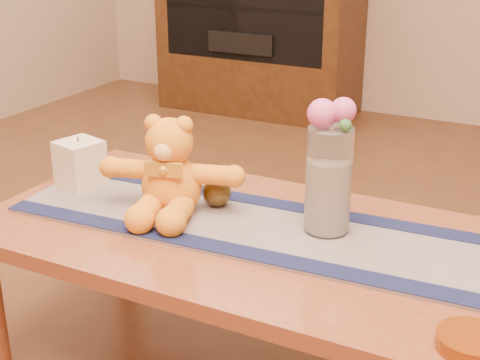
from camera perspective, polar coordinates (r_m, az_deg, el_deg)
The scene contains 21 objects.
coffee_table_top at distance 1.70m, azimuth 1.50°, elevation -5.00°, with size 1.40×0.70×0.04m, color brown.
table_leg_bl at distance 2.32m, azimuth -9.69°, elevation -3.84°, with size 0.07×0.07×0.41m, color brown.
persian_runner at distance 1.72m, azimuth 0.31°, elevation -3.70°, with size 1.20×0.35×0.01m, color #181945.
runner_border_near at distance 1.60m, azimuth -1.81°, elevation -5.55°, with size 1.20×0.06×0.00m, color #121737.
runner_border_far at distance 1.84m, azimuth 2.15°, elevation -1.81°, with size 1.20×0.06×0.00m, color #121737.
teddy_bear at distance 1.76m, azimuth -5.76°, elevation 1.14°, with size 0.36×0.29×0.24m, color orange, non-canonical shape.
pillar_candle at distance 1.98m, azimuth -13.13°, elevation 1.33°, with size 0.11×0.11×0.13m, color beige.
candle_wick at distance 1.96m, azimuth -13.31°, elevation 3.31°, with size 0.00×0.00×0.01m, color black.
glass_vase at distance 1.64m, azimuth 7.37°, elevation -0.05°, with size 0.11×0.11×0.26m, color silver.
potpourri_fill at distance 1.66m, azimuth 7.30°, elevation -1.30°, with size 0.09×0.09×0.18m, color beige.
rose_left at distance 1.59m, azimuth 6.84°, elevation 5.50°, with size 0.07×0.07×0.07m, color #DB4D87.
rose_right at distance 1.59m, azimuth 8.58°, elevation 5.75°, with size 0.06×0.06×0.06m, color #DB4D87.
blue_flower_back at distance 1.62m, azimuth 8.40°, elevation 5.49°, with size 0.04×0.04×0.04m, color #4E68AA.
blue_flower_side at distance 1.62m, azimuth 6.87°, elevation 5.29°, with size 0.04×0.04×0.04m, color #4E68AA.
leaf_sprig at distance 1.57m, azimuth 8.74°, elevation 4.51°, with size 0.03×0.03×0.03m, color #33662D.
bronze_ball at distance 1.81m, azimuth -1.93°, elevation -1.03°, with size 0.08×0.08×0.08m, color #4F3C1A.
amber_dish at distance 1.33m, azimuth 18.64°, elevation -12.62°, with size 0.13×0.13×0.03m, color #BF5914.
media_cabinet at distance 4.32m, azimuth 1.65°, elevation 12.96°, with size 1.20×0.50×1.10m, color black.
cabinet_cavity at distance 4.10m, azimuth 0.18°, elevation 14.06°, with size 1.02×0.03×0.61m, color black.
cabinet_shelf at distance 4.17m, azimuth 0.74°, elevation 14.19°, with size 1.02×0.20×0.03m, color black.
stereo_lower at distance 4.22m, azimuth 0.85°, elevation 11.55°, with size 0.42×0.28×0.12m, color black.
Camera 1 is at (0.66, -1.37, 1.19)m, focal length 51.40 mm.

